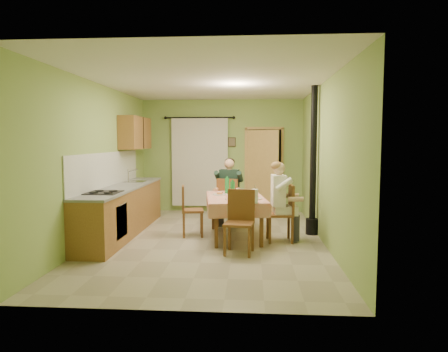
# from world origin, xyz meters

# --- Properties ---
(floor) EXTENTS (4.00, 6.00, 0.01)m
(floor) POSITION_xyz_m (0.00, 0.00, 0.00)
(floor) COLOR tan
(floor) RESTS_ON ground
(room_shell) EXTENTS (4.04, 6.04, 2.82)m
(room_shell) POSITION_xyz_m (0.00, 0.00, 1.82)
(room_shell) COLOR #94B45C
(room_shell) RESTS_ON ground
(kitchen_run) EXTENTS (0.64, 3.64, 1.56)m
(kitchen_run) POSITION_xyz_m (-1.71, 0.40, 0.48)
(kitchen_run) COLOR brown
(kitchen_run) RESTS_ON ground
(upper_cabinets) EXTENTS (0.35, 1.40, 0.70)m
(upper_cabinets) POSITION_xyz_m (-1.82, 1.70, 1.95)
(upper_cabinets) COLOR brown
(upper_cabinets) RESTS_ON room_shell
(curtain) EXTENTS (1.70, 0.07, 2.22)m
(curtain) POSITION_xyz_m (-0.55, 2.90, 1.26)
(curtain) COLOR black
(curtain) RESTS_ON ground
(doorway) EXTENTS (0.96, 0.38, 2.15)m
(doorway) POSITION_xyz_m (1.03, 2.89, 1.05)
(doorway) COLOR black
(doorway) RESTS_ON ground
(dining_table) EXTENTS (1.24, 1.83, 0.76)m
(dining_table) POSITION_xyz_m (0.44, 0.26, 0.38)
(dining_table) COLOR tan
(dining_table) RESTS_ON ground
(tableware) EXTENTS (0.91, 1.55, 0.33)m
(tableware) POSITION_xyz_m (0.48, 0.15, 0.83)
(tableware) COLOR white
(tableware) RESTS_ON dining_table
(chair_far) EXTENTS (0.50, 0.50, 1.00)m
(chair_far) POSITION_xyz_m (0.27, 1.27, 0.29)
(chair_far) COLOR brown
(chair_far) RESTS_ON ground
(chair_near) EXTENTS (0.50, 0.50, 1.00)m
(chair_near) POSITION_xyz_m (0.55, -0.81, 0.29)
(chair_near) COLOR brown
(chair_near) RESTS_ON ground
(chair_right) EXTENTS (0.48, 0.48, 1.01)m
(chair_right) POSITION_xyz_m (1.26, 0.02, 0.29)
(chair_right) COLOR brown
(chair_right) RESTS_ON ground
(chair_left) EXTENTS (0.45, 0.45, 0.95)m
(chair_left) POSITION_xyz_m (-0.37, 0.31, 0.29)
(chair_left) COLOR brown
(chair_left) RESTS_ON ground
(man_far) EXTENTS (0.62, 0.51, 1.39)m
(man_far) POSITION_xyz_m (0.27, 1.29, 0.88)
(man_far) COLOR #192D23
(man_far) RESTS_ON chair_far
(man_right) EXTENTS (0.48, 0.60, 1.39)m
(man_right) POSITION_xyz_m (1.24, 0.02, 0.88)
(man_right) COLOR white
(man_right) RESTS_ON chair_right
(stove_flue) EXTENTS (0.24, 0.24, 2.80)m
(stove_flue) POSITION_xyz_m (1.90, 0.60, 1.02)
(stove_flue) COLOR black
(stove_flue) RESTS_ON ground
(picture_back) EXTENTS (0.19, 0.03, 0.23)m
(picture_back) POSITION_xyz_m (0.25, 2.97, 1.75)
(picture_back) COLOR black
(picture_back) RESTS_ON room_shell
(picture_right) EXTENTS (0.03, 0.31, 0.21)m
(picture_right) POSITION_xyz_m (1.97, 1.20, 1.85)
(picture_right) COLOR brown
(picture_right) RESTS_ON room_shell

